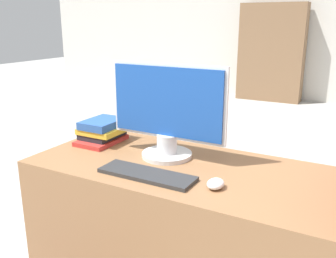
{
  "coord_description": "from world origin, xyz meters",
  "views": [
    {
      "loc": [
        0.66,
        -1.03,
        1.37
      ],
      "look_at": [
        -0.06,
        0.28,
        0.94
      ],
      "focal_mm": 40.0,
      "sensor_mm": 36.0,
      "label": 1
    }
  ],
  "objects_px": {
    "mouse": "(216,184)",
    "book_stack": "(102,131)",
    "monitor": "(167,112)",
    "keyboard": "(147,174)"
  },
  "relations": [
    {
      "from": "mouse",
      "to": "book_stack",
      "type": "bearing_deg",
      "value": 161.41
    },
    {
      "from": "monitor",
      "to": "book_stack",
      "type": "relative_size",
      "value": 2.24
    },
    {
      "from": "monitor",
      "to": "mouse",
      "type": "bearing_deg",
      "value": -33.01
    },
    {
      "from": "keyboard",
      "to": "book_stack",
      "type": "height_order",
      "value": "book_stack"
    },
    {
      "from": "keyboard",
      "to": "mouse",
      "type": "height_order",
      "value": "mouse"
    },
    {
      "from": "monitor",
      "to": "book_stack",
      "type": "xyz_separation_m",
      "value": [
        -0.4,
        0.03,
        -0.15
      ]
    },
    {
      "from": "monitor",
      "to": "book_stack",
      "type": "distance_m",
      "value": 0.42
    },
    {
      "from": "monitor",
      "to": "keyboard",
      "type": "relative_size",
      "value": 1.39
    },
    {
      "from": "monitor",
      "to": "keyboard",
      "type": "xyz_separation_m",
      "value": [
        0.04,
        -0.24,
        -0.2
      ]
    },
    {
      "from": "monitor",
      "to": "book_stack",
      "type": "bearing_deg",
      "value": 175.31
    }
  ]
}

